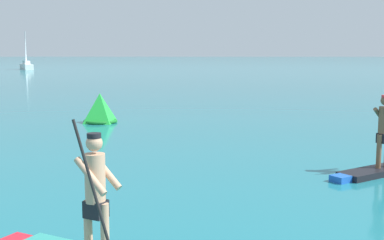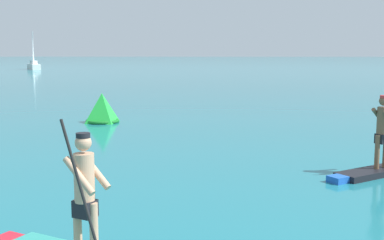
# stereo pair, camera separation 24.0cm
# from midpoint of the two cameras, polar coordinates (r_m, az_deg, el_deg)

# --- Properties ---
(race_marker_buoy) EXTENTS (1.51, 1.51, 1.13)m
(race_marker_buoy) POSITION_cam_midpoint_polar(r_m,az_deg,el_deg) (20.03, -9.62, 1.15)
(race_marker_buoy) COLOR green
(race_marker_buoy) RESTS_ON ground
(sailboat_left_horizon) EXTENTS (3.37, 4.71, 5.49)m
(sailboat_left_horizon) POSITION_cam_midpoint_polar(r_m,az_deg,el_deg) (78.63, -17.11, 5.97)
(sailboat_left_horizon) COLOR white
(sailboat_left_horizon) RESTS_ON ground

